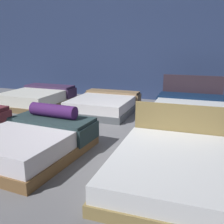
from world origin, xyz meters
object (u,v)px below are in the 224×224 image
at_px(bed_5, 104,104).
at_px(bed_6, 189,110).
at_px(bed_4, 38,98).
at_px(bed_1, 33,141).
at_px(bed_2, 172,168).

distance_m(bed_5, bed_6, 2.22).
height_order(bed_4, bed_5, bed_4).
bearing_deg(bed_5, bed_6, -0.30).
bearing_deg(bed_5, bed_1, -91.37).
height_order(bed_2, bed_6, bed_6).
bearing_deg(bed_5, bed_2, -54.54).
bearing_deg(bed_2, bed_1, 176.38).
bearing_deg(bed_6, bed_5, 178.94).
distance_m(bed_1, bed_5, 3.00).
relative_size(bed_4, bed_5, 1.00).
distance_m(bed_1, bed_6, 3.77).
bearing_deg(bed_4, bed_1, -54.84).
height_order(bed_1, bed_5, bed_1).
xyz_separation_m(bed_5, bed_6, (2.22, 0.04, 0.04)).
relative_size(bed_2, bed_6, 1.07).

